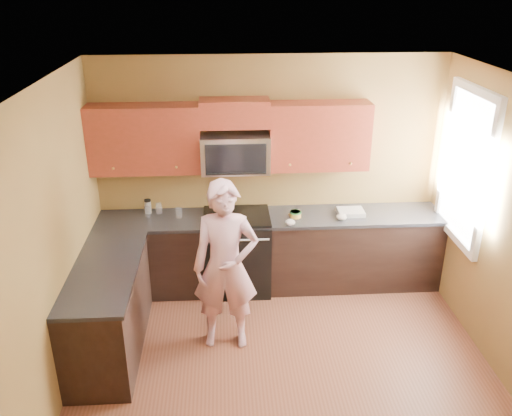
{
  "coord_description": "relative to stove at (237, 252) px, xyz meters",
  "views": [
    {
      "loc": [
        -0.53,
        -3.9,
        3.49
      ],
      "look_at": [
        -0.2,
        1.3,
        1.2
      ],
      "focal_mm": 37.54,
      "sensor_mm": 36.0,
      "label": 1
    }
  ],
  "objects": [
    {
      "name": "stove",
      "position": [
        0.0,
        0.0,
        0.0
      ],
      "size": [
        0.76,
        0.65,
        0.95
      ],
      "primitive_type": null,
      "color": "black",
      "rests_on": "floor"
    },
    {
      "name": "window",
      "position": [
        2.38,
        -0.48,
        1.17
      ],
      "size": [
        0.06,
        1.06,
        1.66
      ],
      "primitive_type": null,
      "color": "white",
      "rests_on": "wall_right"
    },
    {
      "name": "woman",
      "position": [
        -0.14,
        -1.04,
        0.4
      ],
      "size": [
        0.66,
        0.45,
        1.76
      ],
      "primitive_type": "imported",
      "rotation": [
        0.0,
        0.0,
        -0.05
      ],
      "color": "#D3698C",
      "rests_on": "floor"
    },
    {
      "name": "wall_left",
      "position": [
        -1.6,
        -1.68,
        0.88
      ],
      "size": [
        0.0,
        4.0,
        4.0
      ],
      "primitive_type": "plane",
      "rotation": [
        1.57,
        0.0,
        1.57
      ],
      "color": "brown",
      "rests_on": "ground"
    },
    {
      "name": "butter_tub",
      "position": [
        0.68,
        -0.03,
        0.45
      ],
      "size": [
        0.14,
        0.14,
        0.09
      ],
      "primitive_type": null,
      "rotation": [
        0.0,
        0.0,
        -0.14
      ],
      "color": "gold",
      "rests_on": "countertop_back"
    },
    {
      "name": "cabinet_back_run",
      "position": [
        0.4,
        0.02,
        -0.03
      ],
      "size": [
        4.0,
        0.6,
        0.88
      ],
      "primitive_type": "cube",
      "color": "black",
      "rests_on": "floor"
    },
    {
      "name": "glass_b",
      "position": [
        -0.9,
        0.19,
        0.51
      ],
      "size": [
        0.09,
        0.09,
        0.12
      ],
      "primitive_type": "cylinder",
      "rotation": [
        0.0,
        0.0,
        -0.37
      ],
      "color": "silver",
      "rests_on": "countertop_back"
    },
    {
      "name": "dish_towel",
      "position": [
        1.33,
        0.02,
        0.47
      ],
      "size": [
        0.3,
        0.24,
        0.05
      ],
      "primitive_type": "cube",
      "rotation": [
        0.0,
        0.0,
        -0.01
      ],
      "color": "silver",
      "rests_on": "countertop_back"
    },
    {
      "name": "napkin_b",
      "position": [
        1.19,
        -0.13,
        0.48
      ],
      "size": [
        0.15,
        0.16,
        0.07
      ],
      "primitive_type": "ellipsoid",
      "rotation": [
        0.0,
        0.0,
        0.27
      ],
      "color": "silver",
      "rests_on": "countertop_back"
    },
    {
      "name": "travel_mug",
      "position": [
        -1.02,
        0.19,
        0.45
      ],
      "size": [
        0.08,
        0.08,
        0.17
      ],
      "primitive_type": null,
      "rotation": [
        0.0,
        0.0,
        0.08
      ],
      "color": "silver",
      "rests_on": "countertop_back"
    },
    {
      "name": "glass_a",
      "position": [
        -1.03,
        0.11,
        0.51
      ],
      "size": [
        0.08,
        0.08,
        0.12
      ],
      "primitive_type": "cylinder",
      "rotation": [
        0.0,
        0.0,
        -0.22
      ],
      "color": "silver",
      "rests_on": "countertop_back"
    },
    {
      "name": "countertop_back",
      "position": [
        0.4,
        0.01,
        0.43
      ],
      "size": [
        4.0,
        0.62,
        0.04
      ],
      "primitive_type": "cube",
      "color": "black",
      "rests_on": "cabinet_back_run"
    },
    {
      "name": "frying_pan",
      "position": [
        -0.09,
        -0.2,
        0.47
      ],
      "size": [
        0.3,
        0.5,
        0.06
      ],
      "primitive_type": null,
      "rotation": [
        0.0,
        0.0,
        0.05
      ],
      "color": "black",
      "rests_on": "stove"
    },
    {
      "name": "floor",
      "position": [
        0.4,
        -1.68,
        -0.47
      ],
      "size": [
        4.0,
        4.0,
        0.0
      ],
      "primitive_type": "plane",
      "color": "brown",
      "rests_on": "ground"
    },
    {
      "name": "microwave",
      "position": [
        0.0,
        0.12,
        0.97
      ],
      "size": [
        0.76,
        0.4,
        0.42
      ],
      "primitive_type": null,
      "color": "silver",
      "rests_on": "wall_back"
    },
    {
      "name": "toast_slice",
      "position": [
        0.67,
        0.0,
        0.45
      ],
      "size": [
        0.12,
        0.12,
        0.01
      ],
      "primitive_type": "cube",
      "rotation": [
        0.0,
        0.0,
        0.14
      ],
      "color": "#B27F47",
      "rests_on": "countertop_back"
    },
    {
      "name": "wall_back",
      "position": [
        0.4,
        0.32,
        0.88
      ],
      "size": [
        4.0,
        0.0,
        4.0
      ],
      "primitive_type": "plane",
      "rotation": [
        1.57,
        0.0,
        0.0
      ],
      "color": "brown",
      "rests_on": "ground"
    },
    {
      "name": "ceiling",
      "position": [
        0.4,
        -1.68,
        2.23
      ],
      "size": [
        4.0,
        4.0,
        0.0
      ],
      "primitive_type": "plane",
      "rotation": [
        3.14,
        0.0,
        0.0
      ],
      "color": "white",
      "rests_on": "ground"
    },
    {
      "name": "upper_cab_over_mw",
      "position": [
        0.0,
        0.16,
        1.62
      ],
      "size": [
        0.76,
        0.33,
        0.3
      ],
      "primitive_type": "cube",
      "color": "maroon",
      "rests_on": "wall_back"
    },
    {
      "name": "glass_c",
      "position": [
        -0.66,
        0.05,
        0.51
      ],
      "size": [
        0.08,
        0.08,
        0.12
      ],
      "primitive_type": "cylinder",
      "rotation": [
        0.0,
        0.0,
        -0.16
      ],
      "color": "silver",
      "rests_on": "countertop_back"
    },
    {
      "name": "napkin_a",
      "position": [
        0.59,
        -0.23,
        0.48
      ],
      "size": [
        0.12,
        0.13,
        0.06
      ],
      "primitive_type": "ellipsoid",
      "rotation": [
        0.0,
        0.0,
        0.13
      ],
      "color": "silver",
      "rests_on": "countertop_back"
    },
    {
      "name": "upper_cab_right",
      "position": [
        0.94,
        0.16,
        0.97
      ],
      "size": [
        1.12,
        0.33,
        0.75
      ],
      "primitive_type": null,
      "color": "maroon",
      "rests_on": "wall_back"
    },
    {
      "name": "cabinet_left_run",
      "position": [
        -1.3,
        -1.08,
        -0.03
      ],
      "size": [
        0.6,
        1.6,
        0.88
      ],
      "primitive_type": "cube",
      "color": "black",
      "rests_on": "floor"
    },
    {
      "name": "countertop_left",
      "position": [
        -1.29,
        -1.08,
        0.43
      ],
      "size": [
        0.62,
        1.6,
        0.04
      ],
      "primitive_type": "cube",
      "color": "black",
      "rests_on": "cabinet_left_run"
    },
    {
      "name": "upper_cab_left",
      "position": [
        -0.99,
        0.16,
        0.97
      ],
      "size": [
        1.22,
        0.33,
        0.75
      ],
      "primitive_type": null,
      "color": "maroon",
      "rests_on": "wall_back"
    }
  ]
}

